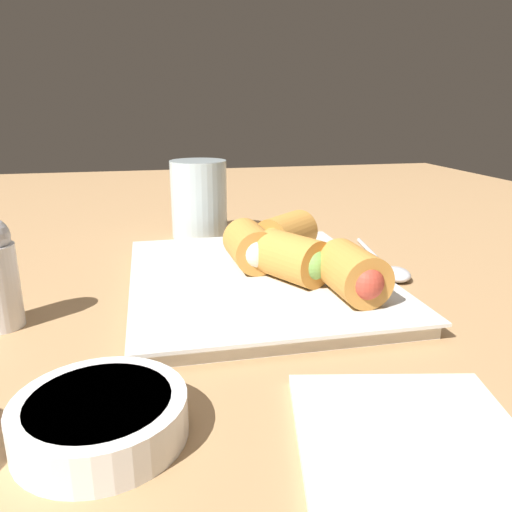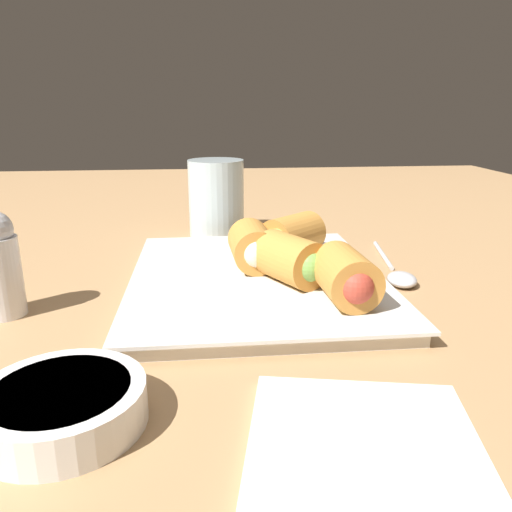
# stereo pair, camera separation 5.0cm
# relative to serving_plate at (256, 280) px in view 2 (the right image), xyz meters

# --- Properties ---
(table_surface) EXTENTS (1.80, 1.40, 0.02)m
(table_surface) POSITION_rel_serving_plate_xyz_m (0.04, -0.03, -0.02)
(table_surface) COLOR #A87F54
(table_surface) RESTS_ON ground
(serving_plate) EXTENTS (0.29, 0.24, 0.01)m
(serving_plate) POSITION_rel_serving_plate_xyz_m (0.00, 0.00, 0.00)
(serving_plate) COLOR silver
(serving_plate) RESTS_ON table_surface
(roll_front_left) EXTENTS (0.07, 0.08, 0.04)m
(roll_front_left) POSITION_rel_serving_plate_xyz_m (0.05, -0.04, 0.03)
(roll_front_left) COLOR #C68438
(roll_front_left) RESTS_ON serving_plate
(roll_front_right) EXTENTS (0.08, 0.07, 0.04)m
(roll_front_right) POSITION_rel_serving_plate_xyz_m (-0.03, -0.03, 0.03)
(roll_front_right) COLOR #C68438
(roll_front_right) RESTS_ON serving_plate
(roll_back_left) EXTENTS (0.07, 0.05, 0.04)m
(roll_back_left) POSITION_rel_serving_plate_xyz_m (0.02, 0.00, 0.03)
(roll_back_left) COLOR #C68438
(roll_back_left) RESTS_ON serving_plate
(roll_back_right) EXTENTS (0.07, 0.05, 0.04)m
(roll_back_right) POSITION_rel_serving_plate_xyz_m (-0.08, -0.07, 0.03)
(roll_back_right) COLOR #C68438
(roll_back_right) RESTS_ON serving_plate
(dipping_bowl_near) EXTENTS (0.09, 0.09, 0.02)m
(dipping_bowl_near) POSITION_rel_serving_plate_xyz_m (-0.20, 0.13, 0.01)
(dipping_bowl_near) COLOR white
(dipping_bowl_near) RESTS_ON table_surface
(spoon) EXTENTS (0.17, 0.04, 0.01)m
(spoon) POSITION_rel_serving_plate_xyz_m (0.01, -0.15, -0.00)
(spoon) COLOR silver
(spoon) RESTS_ON table_surface
(napkin) EXTENTS (0.16, 0.14, 0.01)m
(napkin) POSITION_rel_serving_plate_xyz_m (-0.25, -0.02, -0.00)
(napkin) COLOR silver
(napkin) RESTS_ON table_surface
(drinking_glass) EXTENTS (0.07, 0.07, 0.10)m
(drinking_glass) POSITION_rel_serving_plate_xyz_m (0.21, 0.03, 0.04)
(drinking_glass) COLOR silver
(drinking_glass) RESTS_ON table_surface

